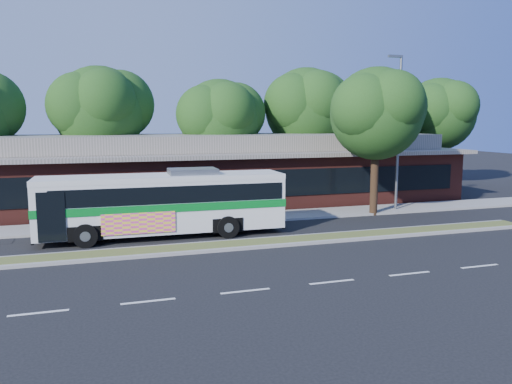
% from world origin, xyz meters
% --- Properties ---
extents(ground, '(120.00, 120.00, 0.00)m').
position_xyz_m(ground, '(0.00, 0.00, 0.00)').
color(ground, black).
rests_on(ground, ground).
extents(median_strip, '(26.00, 1.10, 0.15)m').
position_xyz_m(median_strip, '(0.00, 0.60, 0.07)').
color(median_strip, '#485D27').
rests_on(median_strip, ground).
extents(sidewalk, '(44.00, 2.60, 0.12)m').
position_xyz_m(sidewalk, '(0.00, 6.40, 0.06)').
color(sidewalk, gray).
rests_on(sidewalk, ground).
extents(plaza_building, '(33.20, 11.20, 4.45)m').
position_xyz_m(plaza_building, '(0.00, 12.99, 2.13)').
color(plaza_building, '#55211A').
rests_on(plaza_building, ground).
extents(lamp_post, '(0.93, 0.18, 9.07)m').
position_xyz_m(lamp_post, '(9.56, 6.00, 4.90)').
color(lamp_post, slate).
rests_on(lamp_post, ground).
extents(tree_bg_b, '(6.69, 6.00, 9.00)m').
position_xyz_m(tree_bg_b, '(-6.57, 16.14, 6.14)').
color(tree_bg_b, black).
rests_on(tree_bg_b, ground).
extents(tree_bg_c, '(6.24, 5.60, 8.26)m').
position_xyz_m(tree_bg_c, '(1.40, 15.13, 5.59)').
color(tree_bg_c, black).
rests_on(tree_bg_c, ground).
extents(tree_bg_d, '(6.91, 6.20, 9.37)m').
position_xyz_m(tree_bg_d, '(8.45, 16.15, 6.42)').
color(tree_bg_d, black).
rests_on(tree_bg_d, ground).
extents(tree_bg_e, '(6.47, 5.80, 8.50)m').
position_xyz_m(tree_bg_e, '(14.42, 15.14, 5.74)').
color(tree_bg_e, black).
rests_on(tree_bg_e, ground).
extents(tree_bg_f, '(6.69, 6.00, 8.92)m').
position_xyz_m(tree_bg_f, '(20.43, 16.14, 6.06)').
color(tree_bg_f, black).
rests_on(tree_bg_f, ground).
extents(transit_bus, '(11.21, 2.76, 3.13)m').
position_xyz_m(transit_bus, '(-4.40, 3.44, 1.74)').
color(transit_bus, silver).
rests_on(transit_bus, ground).
extents(sidewalk_tree, '(5.75, 5.16, 8.32)m').
position_xyz_m(sidewalk_tree, '(8.05, 5.42, 5.85)').
color(sidewalk_tree, black).
rests_on(sidewalk_tree, ground).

